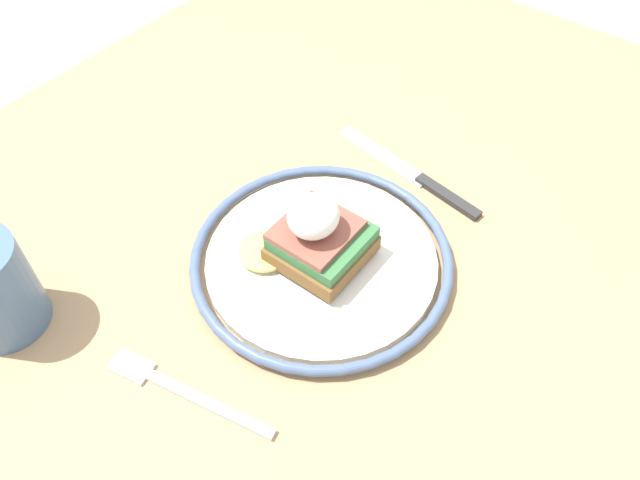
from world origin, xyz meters
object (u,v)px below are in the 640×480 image
Objects in this scene: plate at (320,258)px; knife at (418,178)px; fork at (182,391)px; sandwich at (317,236)px.

knife is at bearing -5.44° from plate.
fork is 0.34m from knife.
plate is at bearing -2.83° from fork.
fork is at bearing 175.94° from knife.
sandwich is 0.56× the size of knife.
sandwich is 0.16m from knife.
sandwich is (-0.00, 0.00, 0.03)m from plate.
knife is at bearing -4.06° from fork.
fork is (-0.18, 0.01, -0.01)m from plate.
plate is at bearing 174.56° from knife.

